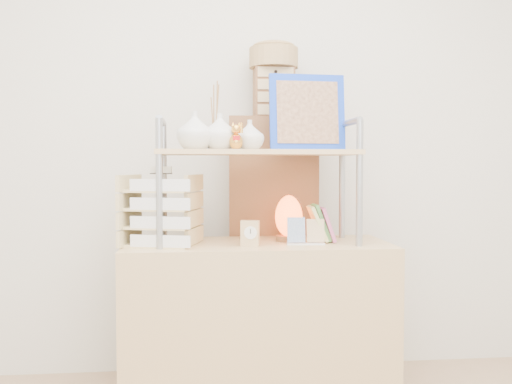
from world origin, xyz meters
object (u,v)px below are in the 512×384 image
salt_lamp (289,218)px  cabinet (273,247)px  desk (258,324)px  letter_tray (162,214)px

salt_lamp → cabinet: bearing=95.6°
desk → letter_tray: (-0.43, -0.03, 0.51)m
cabinet → desk: bearing=-103.6°
desk → salt_lamp: (0.15, 0.05, 0.48)m
cabinet → letter_tray: size_ratio=3.88×
desk → cabinet: (0.12, 0.37, 0.30)m
cabinet → letter_tray: cabinet is taller
desk → letter_tray: letter_tray is taller
cabinet → letter_tray: (-0.55, -0.40, 0.21)m
letter_tray → salt_lamp: letter_tray is taller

